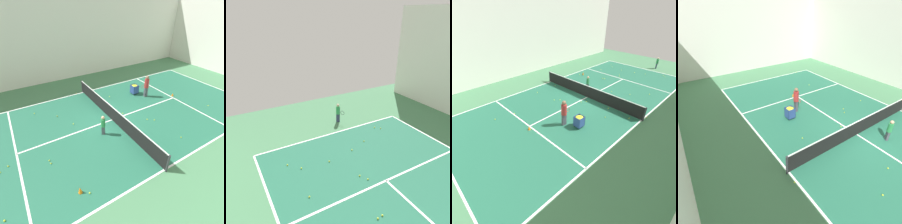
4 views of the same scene
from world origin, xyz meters
The scene contains 44 objects.
ground_plane centered at (0.00, 0.00, 0.00)m, with size 32.40×32.40×0.00m, color #477F56.
court_playing_area centered at (0.00, 0.00, 0.00)m, with size 9.40×21.05×0.00m.
line_baseline_near centered at (0.00, -10.53, 0.01)m, with size 9.40×0.10×0.00m, color white.
line_sideline_left centered at (-4.70, 0.00, 0.01)m, with size 0.10×21.05×0.00m, color white.
line_sideline_right centered at (4.70, 0.00, 0.01)m, with size 0.10×21.05×0.00m, color white.
line_service_near centered at (0.00, -5.79, 0.01)m, with size 9.40×0.10×0.00m, color white.
line_service_far centered at (0.00, 5.79, 0.01)m, with size 9.40×0.10×0.00m, color white.
line_centre_service centered at (0.00, 0.00, 0.01)m, with size 0.10×11.58×0.00m, color white.
hall_enclosure_right centered at (8.45, 0.00, 3.58)m, with size 0.15×28.70×7.16m.
tennis_net centered at (0.00, 0.00, 0.54)m, with size 9.70×0.10×1.03m.
player_near_baseline centered at (-0.96, -11.71, 0.74)m, with size 0.43×0.56×1.29m.
coach_at_net centered at (-1.40, 4.06, 1.00)m, with size 0.38×0.69×1.75m.
child_midcourt centered at (0.95, -1.18, 0.73)m, with size 0.35×0.35×1.27m.
ball_cart centered at (-2.23, 3.55, 0.56)m, with size 0.52×0.53×0.80m.
training_cone_0 centered at (-0.27, 6.00, 0.13)m, with size 0.17×0.17×0.25m, color orange.
training_cone_1 centered at (3.70, -3.81, 0.17)m, with size 0.18×0.18×0.34m, color orange.
tennis_ball_0 centered at (-3.43, -4.23, 0.04)m, with size 0.07×0.07×0.07m, color yellow.
tennis_ball_1 centered at (-2.81, 1.47, 0.04)m, with size 0.07×0.07×0.07m, color yellow.
tennis_ball_2 centered at (1.21, 1.99, 0.04)m, with size 0.07×0.07×0.07m, color yellow.
tennis_ball_3 centered at (1.34, -4.46, 0.04)m, with size 0.07×0.07×0.07m, color yellow.
tennis_ball_4 centered at (-2.79, -9.53, 0.04)m, with size 0.07×0.07×0.07m, color yellow.
tennis_ball_5 centered at (2.94, -8.38, 0.04)m, with size 0.07×0.07×0.07m, color yellow.
tennis_ball_6 centered at (-4.80, -0.59, 0.04)m, with size 0.07×0.07×0.07m, color yellow.
tennis_ball_7 centered at (1.57, -8.19, 0.04)m, with size 0.07×0.07×0.07m, color yellow.
tennis_ball_8 centered at (-1.01, -8.84, 0.04)m, with size 0.07×0.07×0.07m, color yellow.
tennis_ball_9 centered at (-2.28, -2.98, 0.04)m, with size 0.07×0.07×0.07m, color yellow.
tennis_ball_10 centered at (-2.28, 0.31, 0.04)m, with size 0.07×0.07×0.07m, color yellow.
tennis_ball_11 centered at (3.65, 0.32, 0.04)m, with size 0.07×0.07×0.07m, color yellow.
tennis_ball_12 centered at (-0.47, 0.67, 0.04)m, with size 0.07×0.07×0.07m, color yellow.
tennis_ball_13 centered at (3.30, -6.58, 0.04)m, with size 0.07×0.07×0.07m, color yellow.
tennis_ball_14 centered at (3.59, 2.46, 0.04)m, with size 0.07×0.07×0.07m, color yellow.
tennis_ball_15 centered at (1.98, 5.69, 0.04)m, with size 0.07×0.07×0.07m, color yellow.
tennis_ball_16 centered at (0.66, -6.23, 0.04)m, with size 0.07×0.07×0.07m, color yellow.
tennis_ball_17 centered at (-0.22, 1.01, 0.04)m, with size 0.07×0.07×0.07m, color yellow.
tennis_ball_18 centered at (-0.87, -2.36, 0.04)m, with size 0.07×0.07×0.07m, color yellow.
tennis_ball_19 centered at (-2.53, -9.80, 0.04)m, with size 0.07×0.07×0.07m, color yellow.
tennis_ball_20 centered at (-4.02, 0.39, 0.04)m, with size 0.07×0.07×0.07m, color yellow.
tennis_ball_21 centered at (3.94, -3.50, 0.04)m, with size 0.07×0.07×0.07m, color yellow.
tennis_ball_22 centered at (2.24, 7.03, 0.04)m, with size 0.07×0.07×0.07m, color yellow.
tennis_ball_23 centered at (3.44, -8.94, 0.04)m, with size 0.07×0.07×0.07m, color yellow.
tennis_ball_24 centered at (0.85, -6.59, 0.04)m, with size 0.07×0.07×0.07m, color yellow.
tennis_ball_25 centered at (1.51, 2.34, 0.04)m, with size 0.07×0.07×0.07m, color yellow.
tennis_ball_26 centered at (1.56, -4.44, 0.04)m, with size 0.07×0.07×0.07m, color yellow.
tennis_ball_28 centered at (0.06, -8.45, 0.04)m, with size 0.07×0.07×0.07m, color yellow.
Camera 3 is at (-7.98, 10.46, 6.76)m, focal length 28.00 mm.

